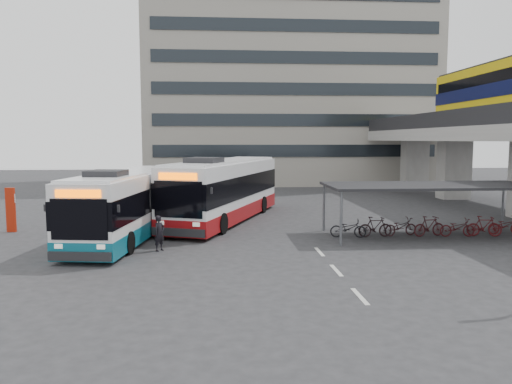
{
  "coord_description": "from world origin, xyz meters",
  "views": [
    {
      "loc": [
        -1.72,
        -20.27,
        4.69
      ],
      "look_at": [
        0.23,
        5.24,
        2.0
      ],
      "focal_mm": 35.0,
      "sensor_mm": 36.0,
      "label": 1
    }
  ],
  "objects": [
    {
      "name": "bike_shelter",
      "position": [
        8.5,
        3.0,
        1.36
      ],
      "size": [
        10.0,
        4.0,
        2.54
      ],
      "color": "#595B60",
      "rests_on": "ground"
    },
    {
      "name": "road_markings",
      "position": [
        2.5,
        -3.0,
        0.01
      ],
      "size": [
        0.15,
        7.6,
        0.01
      ],
      "color": "beige",
      "rests_on": "ground"
    },
    {
      "name": "ground",
      "position": [
        0.0,
        0.0,
        0.0
      ],
      "size": [
        120.0,
        120.0,
        0.0
      ],
      "primitive_type": "plane",
      "color": "#28282B",
      "rests_on": "ground"
    },
    {
      "name": "sign_totem_north",
      "position": [
        -12.26,
        5.71,
        1.18
      ],
      "size": [
        0.49,
        0.17,
        2.27
      ],
      "rotation": [
        0.0,
        0.0,
        -0.06
      ],
      "color": "#A81F0A",
      "rests_on": "ground"
    },
    {
      "name": "office_block",
      "position": [
        6.0,
        36.0,
        12.5
      ],
      "size": [
        30.0,
        15.0,
        25.0
      ],
      "primitive_type": "cube",
      "color": "gray",
      "rests_on": "ground"
    },
    {
      "name": "bus_main",
      "position": [
        -1.33,
        8.54,
        1.75
      ],
      "size": [
        7.06,
        12.92,
        3.78
      ],
      "rotation": [
        0.0,
        0.0,
        -0.36
      ],
      "color": "white",
      "rests_on": "ground"
    },
    {
      "name": "bus_teal",
      "position": [
        -6.02,
        3.94,
        1.58
      ],
      "size": [
        4.1,
        11.75,
        3.41
      ],
      "rotation": [
        0.0,
        0.0,
        -0.14
      ],
      "color": "white",
      "rests_on": "ground"
    },
    {
      "name": "pedestrian",
      "position": [
        -4.21,
        0.72,
        0.76
      ],
      "size": [
        0.62,
        0.66,
        1.51
      ],
      "primitive_type": "imported",
      "rotation": [
        0.0,
        0.0,
        0.93
      ],
      "color": "black",
      "rests_on": "ground"
    }
  ]
}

